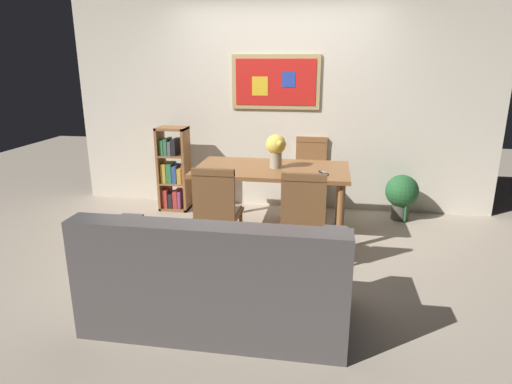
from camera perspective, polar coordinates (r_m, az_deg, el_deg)
name	(u,v)px	position (r m, az deg, el deg)	size (l,w,h in m)	color
ground_plane	(261,250)	(4.43, 0.68, -7.45)	(12.00, 12.00, 0.00)	tan
wall_back_with_painting	(280,103)	(5.53, 3.09, 11.38)	(5.20, 0.14, 2.60)	beige
dining_table	(272,176)	(4.68, 2.05, 2.11)	(1.61, 0.89, 0.73)	brown
dining_chair_near_right	(304,212)	(3.88, 6.18, -2.63)	(0.40, 0.41, 0.91)	brown
dining_chair_far_right	(310,169)	(5.46, 7.05, 3.03)	(0.40, 0.41, 0.91)	brown
dining_chair_near_left	(217,206)	(4.03, -5.09, -1.83)	(0.40, 0.41, 0.91)	brown
leather_couch	(217,283)	(3.18, -5.11, -11.61)	(1.80, 0.84, 0.84)	#514C4C
bookshelf	(174,172)	(5.58, -10.60, 2.55)	(0.36, 0.28, 1.04)	brown
potted_ivy	(402,194)	(5.43, 18.32, -0.23)	(0.38, 0.38, 0.62)	#4C4742
flower_vase	(276,148)	(4.60, 2.61, 5.73)	(0.21, 0.21, 0.35)	tan
tv_remote	(324,173)	(4.44, 8.72, 2.47)	(0.10, 0.16, 0.02)	black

